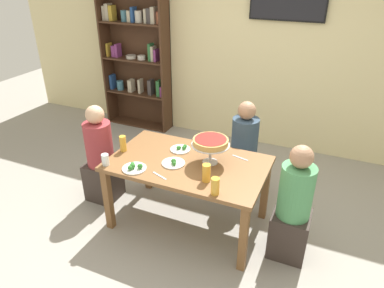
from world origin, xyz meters
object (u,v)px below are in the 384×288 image
object	(u,v)px
diner_far_right	(243,155)
water_glass_clear_near	(202,143)
diner_head_west	(101,160)
cutlery_knife_near	(240,158)
salad_plate_far_diner	(181,149)
beer_glass_amber_tall	(206,173)
cutlery_fork_near	(160,176)
diner_head_east	(293,211)
water_glass_clear_far	(105,160)
bookshelf	(137,56)
salad_plate_near_diner	(173,163)
beer_glass_amber_spare	(123,144)
deep_dish_pizza_stand	(211,143)
beer_glass_amber_short	(215,186)
salad_plate_spare	(134,168)
dining_table	(188,170)

from	to	relation	value
diner_far_right	water_glass_clear_near	distance (m)	0.64
diner_head_west	cutlery_knife_near	bearing A→B (deg)	9.61
salad_plate_far_diner	water_glass_clear_near	bearing A→B (deg)	35.55
beer_glass_amber_tall	cutlery_fork_near	bearing A→B (deg)	-166.98
diner_head_east	water_glass_clear_far	bearing A→B (deg)	11.17
bookshelf	diner_head_east	bearing A→B (deg)	-35.67
water_glass_clear_near	water_glass_clear_far	bearing A→B (deg)	-136.06
salad_plate_near_diner	beer_glass_amber_spare	world-z (taller)	beer_glass_amber_spare
beer_glass_amber_spare	water_glass_clear_far	world-z (taller)	beer_glass_amber_spare
salad_plate_far_diner	bookshelf	bearing A→B (deg)	131.75
diner_far_right	beer_glass_amber_tall	size ratio (longest dim) A/B	6.87
beer_glass_amber_tall	cutlery_fork_near	world-z (taller)	beer_glass_amber_tall
diner_head_west	diner_far_right	bearing A→B (deg)	27.82
bookshelf	water_glass_clear_near	bearing A→B (deg)	-42.96
salad_plate_near_diner	beer_glass_amber_tall	distance (m)	0.43
deep_dish_pizza_stand	beer_glass_amber_short	distance (m)	0.54
bookshelf	cutlery_fork_near	size ratio (longest dim) A/B	12.29
diner_head_west	salad_plate_far_diner	xyz separation A→B (m)	(0.92, 0.17, 0.26)
salad_plate_spare	water_glass_clear_far	distance (m)	0.30
dining_table	salad_plate_spare	bearing A→B (deg)	-140.90
bookshelf	beer_glass_amber_spare	size ratio (longest dim) A/B	13.27
diner_far_right	diner_head_east	distance (m)	1.06
beer_glass_amber_short	beer_glass_amber_spare	distance (m)	1.18
cutlery_knife_near	deep_dish_pizza_stand	bearing A→B (deg)	54.60
cutlery_knife_near	bookshelf	bearing A→B (deg)	-23.08
diner_head_west	salad_plate_spare	size ratio (longest dim) A/B	4.99
beer_glass_amber_short	diner_head_east	bearing A→B (deg)	30.81
diner_far_right	salad_plate_spare	xyz separation A→B (m)	(-0.76, -1.11, 0.27)
bookshelf	diner_head_west	xyz separation A→B (m)	(0.71, -2.00, -0.66)
beer_glass_amber_short	water_glass_clear_far	world-z (taller)	beer_glass_amber_short
bookshelf	diner_head_east	xyz separation A→B (m)	(2.84, -2.04, -0.66)
water_glass_clear_far	beer_glass_amber_spare	bearing A→B (deg)	90.62
dining_table	cutlery_knife_near	distance (m)	0.53
dining_table	water_glass_clear_near	size ratio (longest dim) A/B	14.25
diner_head_west	beer_glass_amber_tall	world-z (taller)	diner_head_west
beer_glass_amber_tall	dining_table	bearing A→B (deg)	140.33
beer_glass_amber_short	water_glass_clear_far	xyz separation A→B (m)	(-1.13, 0.02, -0.02)
diner_head_east	beer_glass_amber_tall	distance (m)	0.86
cutlery_knife_near	diner_far_right	bearing A→B (deg)	-64.66
diner_far_right	beer_glass_amber_spare	bearing A→B (deg)	-51.57
diner_head_west	beer_glass_amber_spare	distance (m)	0.51
dining_table	salad_plate_far_diner	size ratio (longest dim) A/B	7.32
diner_head_west	salad_plate_spare	distance (m)	0.81
salad_plate_far_diner	water_glass_clear_far	size ratio (longest dim) A/B	1.83
bookshelf	cutlery_knife_near	bearing A→B (deg)	-37.77
diner_head_east	cutlery_knife_near	world-z (taller)	diner_head_east
diner_head_west	cutlery_knife_near	distance (m)	1.57
diner_head_west	beer_glass_amber_spare	bearing A→B (deg)	-11.83
beer_glass_amber_tall	diner_head_east	bearing A→B (deg)	15.79
salad_plate_far_diner	beer_glass_amber_short	size ratio (longest dim) A/B	1.35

